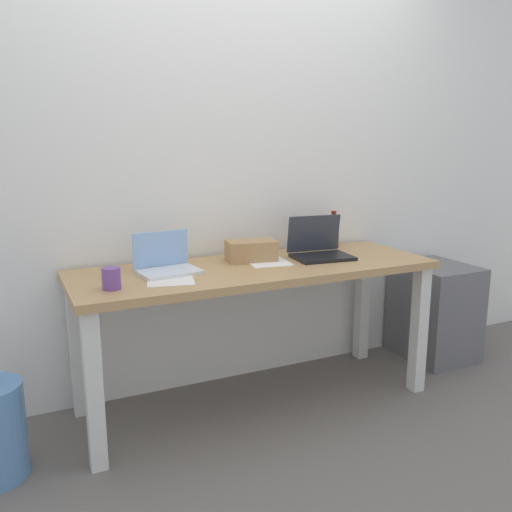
% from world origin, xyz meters
% --- Properties ---
extents(ground_plane, '(8.00, 8.00, 0.00)m').
position_xyz_m(ground_plane, '(0.00, 0.00, 0.00)').
color(ground_plane, slate).
extents(back_wall, '(5.20, 0.08, 2.60)m').
position_xyz_m(back_wall, '(0.00, 0.38, 1.30)').
color(back_wall, white).
rests_on(back_wall, ground).
extents(desk, '(1.86, 0.64, 0.75)m').
position_xyz_m(desk, '(0.00, 0.00, 0.64)').
color(desk, tan).
rests_on(desk, ground).
extents(laptop_left, '(0.31, 0.24, 0.19)m').
position_xyz_m(laptop_left, '(-0.45, 0.05, 0.79)').
color(laptop_left, silver).
rests_on(laptop_left, desk).
extents(laptop_right, '(0.33, 0.28, 0.22)m').
position_xyz_m(laptop_right, '(0.40, 0.03, 0.80)').
color(laptop_right, black).
rests_on(laptop_right, desk).
extents(beer_bottle, '(0.07, 0.07, 0.22)m').
position_xyz_m(beer_bottle, '(0.61, 0.23, 0.84)').
color(beer_bottle, '#47280F').
rests_on(beer_bottle, desk).
extents(computer_mouse, '(0.09, 0.11, 0.03)m').
position_xyz_m(computer_mouse, '(-0.72, 0.07, 0.77)').
color(computer_mouse, '#338CC6').
rests_on(computer_mouse, desk).
extents(cardboard_box, '(0.28, 0.19, 0.11)m').
position_xyz_m(cardboard_box, '(0.03, 0.11, 0.80)').
color(cardboard_box, tan).
rests_on(cardboard_box, desk).
extents(coffee_mug, '(0.08, 0.08, 0.09)m').
position_xyz_m(coffee_mug, '(-0.75, -0.13, 0.80)').
color(coffee_mug, '#724799').
rests_on(coffee_mug, desk).
extents(paper_sheet_near_back, '(0.25, 0.32, 0.00)m').
position_xyz_m(paper_sheet_near_back, '(0.09, 0.08, 0.75)').
color(paper_sheet_near_back, white).
rests_on(paper_sheet_near_back, desk).
extents(paper_sheet_front_left, '(0.27, 0.34, 0.00)m').
position_xyz_m(paper_sheet_front_left, '(-0.47, -0.06, 0.75)').
color(paper_sheet_front_left, white).
rests_on(paper_sheet_front_left, desk).
extents(filing_cabinet, '(0.40, 0.48, 0.60)m').
position_xyz_m(filing_cabinet, '(1.30, 0.08, 0.30)').
color(filing_cabinet, slate).
rests_on(filing_cabinet, ground).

